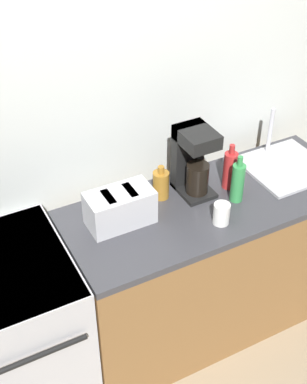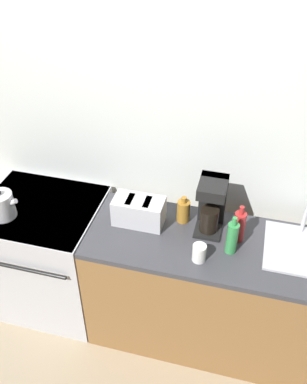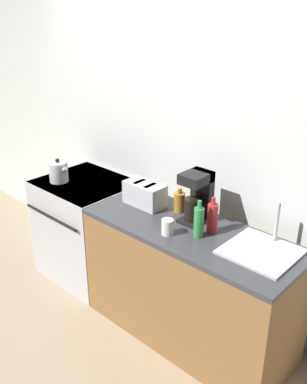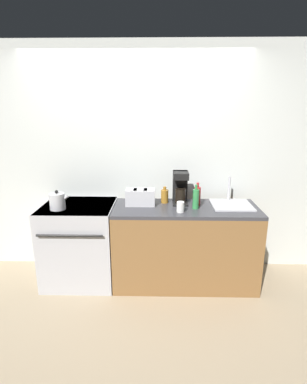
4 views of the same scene
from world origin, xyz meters
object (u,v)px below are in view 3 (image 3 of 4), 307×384
object	(u,v)px
bottle_red	(212,218)
stove	(88,227)
toaster	(145,194)
cup_white	(167,227)
bottle_amber	(180,202)
kettle	(59,172)
coffee_maker	(198,195)
bottle_green	(199,222)

from	to	relation	value
bottle_red	stove	bearing A→B (deg)	-178.78
toaster	cup_white	bearing A→B (deg)	-28.08
bottle_amber	bottle_red	world-z (taller)	bottle_red
kettle	cup_white	size ratio (longest dim) A/B	1.92
stove	coffee_maker	bearing A→B (deg)	5.07
toaster	bottle_red	bearing A→B (deg)	-0.04
coffee_maker	bottle_red	bearing A→B (deg)	-21.59
coffee_maker	cup_white	bearing A→B (deg)	-92.79
cup_white	kettle	bearing A→B (deg)	177.32
bottle_amber	bottle_green	bearing A→B (deg)	-31.51
stove	bottle_red	world-z (taller)	bottle_red
kettle	bottle_green	size ratio (longest dim) A/B	0.80
bottle_red	toaster	bearing A→B (deg)	179.96
stove	bottle_amber	xyz separation A→B (m)	(0.94, 0.11, 0.51)
toaster	coffee_maker	distance (m)	0.45
coffee_maker	bottle_red	distance (m)	0.21
toaster	bottle_amber	world-z (taller)	bottle_amber
bottle_amber	cup_white	world-z (taller)	bottle_amber
cup_white	bottle_red	bearing A→B (deg)	48.89
kettle	bottle_green	world-z (taller)	bottle_green
kettle	toaster	world-z (taller)	kettle
kettle	bottle_red	distance (m)	1.46
bottle_amber	bottle_green	xyz separation A→B (m)	(0.32, -0.20, 0.03)
bottle_red	bottle_green	size ratio (longest dim) A/B	0.98
bottle_amber	cup_white	xyz separation A→B (m)	(0.15, -0.31, -0.02)
toaster	bottle_green	xyz separation A→B (m)	(0.58, -0.11, 0.02)
coffee_maker	bottle_green	distance (m)	0.25
kettle	bottle_green	bearing A→B (deg)	2.18
stove	kettle	distance (m)	0.56
stove	cup_white	distance (m)	1.21
bottle_red	bottle_green	xyz separation A→B (m)	(-0.03, -0.11, 0.00)
coffee_maker	bottle_amber	world-z (taller)	coffee_maker
stove	bottle_amber	world-z (taller)	bottle_amber
coffee_maker	bottle_amber	distance (m)	0.20
stove	cup_white	size ratio (longest dim) A/B	8.30
kettle	bottle_amber	world-z (taller)	kettle
coffee_maker	stove	bearing A→B (deg)	-174.93
bottle_green	stove	bearing A→B (deg)	176.30
stove	toaster	size ratio (longest dim) A/B	2.85
stove	bottle_red	bearing A→B (deg)	1.22
bottle_amber	stove	bearing A→B (deg)	-173.06
stove	toaster	distance (m)	0.85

